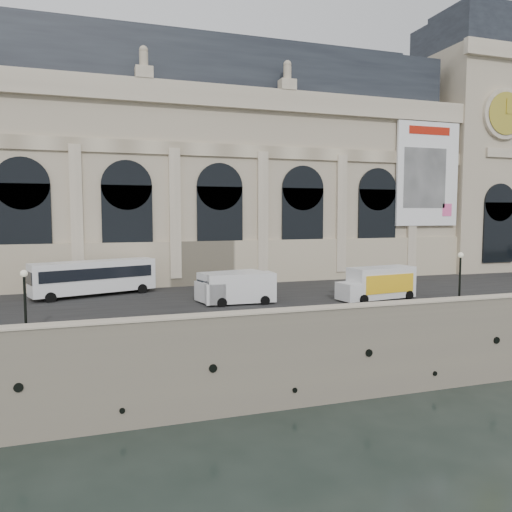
{
  "coord_description": "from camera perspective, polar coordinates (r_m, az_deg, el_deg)",
  "views": [
    {
      "loc": [
        -17.49,
        -32.25,
        14.06
      ],
      "look_at": [
        0.29,
        22.0,
        9.16
      ],
      "focal_mm": 35.0,
      "sensor_mm": 36.0,
      "label": 1
    }
  ],
  "objects": [
    {
      "name": "lamp_left",
      "position": [
        35.1,
        -24.88,
        -5.11
      ],
      "size": [
        0.46,
        0.46,
        4.49
      ],
      "color": "black",
      "rests_on": "quay"
    },
    {
      "name": "street",
      "position": [
        50.1,
        2.55,
        -4.32
      ],
      "size": [
        160.0,
        24.0,
        0.06
      ],
      "primitive_type": "cube",
      "color": "#2D2D2D",
      "rests_on": "quay"
    },
    {
      "name": "box_truck",
      "position": [
        47.83,
        13.73,
        -3.07
      ],
      "size": [
        7.87,
        3.57,
        3.06
      ],
      "color": "silver",
      "rests_on": "quay"
    },
    {
      "name": "clock_pavilion",
      "position": [
        79.75,
        22.71,
        11.27
      ],
      "size": [
        13.0,
        14.72,
        36.7
      ],
      "color": "#BAAB8F",
      "rests_on": "quay"
    },
    {
      "name": "parapet",
      "position": [
        37.95,
        9.76,
        -6.48
      ],
      "size": [
        160.0,
        1.4,
        1.21
      ],
      "color": "#786F5C",
      "rests_on": "quay"
    },
    {
      "name": "ground",
      "position": [
        39.29,
        10.04,
        -16.14
      ],
      "size": [
        260.0,
        260.0,
        0.0
      ],
      "primitive_type": "plane",
      "color": "black",
      "rests_on": "ground"
    },
    {
      "name": "van_b",
      "position": [
        44.27,
        -2.28,
        -3.72
      ],
      "size": [
        6.35,
        2.8,
        2.79
      ],
      "color": "silver",
      "rests_on": "quay"
    },
    {
      "name": "lamp_right",
      "position": [
        46.37,
        22.27,
        -2.53
      ],
      "size": [
        0.48,
        0.48,
        4.73
      ],
      "color": "black",
      "rests_on": "quay"
    },
    {
      "name": "museum",
      "position": [
        64.4,
        -7.89,
        9.9
      ],
      "size": [
        69.0,
        18.7,
        29.1
      ],
      "color": "#BAAB8F",
      "rests_on": "quay"
    },
    {
      "name": "van_c",
      "position": [
        45.77,
        -3.29,
        -3.48
      ],
      "size": [
        6.47,
        3.6,
        2.72
      ],
      "color": "silver",
      "rests_on": "quay"
    },
    {
      "name": "bus_left",
      "position": [
        50.82,
        -18.02,
        -2.25
      ],
      "size": [
        11.93,
        6.03,
        3.47
      ],
      "color": "silver",
      "rests_on": "quay"
    },
    {
      "name": "quay",
      "position": [
        70.36,
        -3.53,
        -4.15
      ],
      "size": [
        160.0,
        70.0,
        6.0
      ],
      "primitive_type": "cube",
      "color": "#786F5C",
      "rests_on": "ground"
    }
  ]
}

